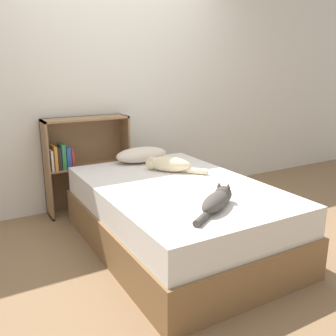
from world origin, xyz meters
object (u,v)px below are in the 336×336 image
cat_light (168,164)px  bed (177,216)px  cat_dark (217,200)px  pillow (142,155)px  bookshelf (83,163)px

cat_light → bed: bearing=120.3°
cat_light → cat_dark: cat_dark is taller
pillow → cat_dark: size_ratio=1.11×
pillow → cat_dark: pillow is taller
cat_light → bookshelf: size_ratio=0.50×
cat_dark → bookshelf: bearing=68.2°
cat_dark → pillow: bearing=52.2°
pillow → cat_light: bearing=-82.7°
bed → pillow: bearing=85.0°
cat_light → bookshelf: bearing=-8.8°
pillow → cat_dark: (-0.12, -1.39, -0.02)m
bed → cat_dark: cat_dark is taller
bed → bookshelf: size_ratio=1.99×
bed → cat_light: (0.13, 0.37, 0.35)m
cat_light → bookshelf: (-0.53, 0.84, -0.11)m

